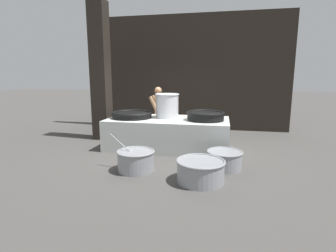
% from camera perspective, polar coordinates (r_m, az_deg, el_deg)
% --- Properties ---
extents(ground_plane, '(60.00, 60.00, 0.00)m').
position_cam_1_polar(ground_plane, '(7.28, 0.00, -4.74)').
color(ground_plane, '#474442').
extents(back_wall, '(7.56, 0.24, 4.14)m').
position_cam_1_polar(back_wall, '(9.94, 3.55, 11.43)').
color(back_wall, black).
rests_on(back_wall, ground_plane).
extents(support_pillar, '(0.49, 0.49, 4.14)m').
position_cam_1_polar(support_pillar, '(8.41, -14.48, 11.27)').
color(support_pillar, black).
rests_on(support_pillar, ground_plane).
extents(hearth_platform, '(3.25, 1.61, 0.82)m').
position_cam_1_polar(hearth_platform, '(7.19, 0.00, -1.60)').
color(hearth_platform, silver).
rests_on(hearth_platform, ground_plane).
extents(giant_wok_near, '(1.12, 1.12, 0.17)m').
position_cam_1_polar(giant_wok_near, '(7.30, -7.83, 2.49)').
color(giant_wok_near, black).
rests_on(giant_wok_near, hearth_platform).
extents(giant_wok_far, '(0.99, 0.99, 0.23)m').
position_cam_1_polar(giant_wok_far, '(6.90, 8.15, 2.29)').
color(giant_wok_far, black).
rests_on(giant_wok_far, hearth_platform).
extents(stock_pot, '(0.66, 0.66, 0.67)m').
position_cam_1_polar(stock_pot, '(7.24, -0.19, 4.53)').
color(stock_pot, silver).
rests_on(stock_pot, hearth_platform).
extents(cook, '(0.41, 0.62, 1.63)m').
position_cam_1_polar(cook, '(8.24, -2.20, 3.31)').
color(cook, '#9E7551').
rests_on(cook, ground_plane).
extents(prep_bowl_vegetables, '(1.02, 0.79, 0.74)m').
position_cam_1_polar(prep_bowl_vegetables, '(5.53, -7.03, -7.27)').
color(prep_bowl_vegetables, gray).
rests_on(prep_bowl_vegetables, ground_plane).
extents(prep_bowl_meat, '(0.77, 0.77, 0.39)m').
position_cam_1_polar(prep_bowl_meat, '(5.75, 12.20, -7.01)').
color(prep_bowl_meat, gray).
rests_on(prep_bowl_meat, ground_plane).
extents(prep_bowl_extra, '(0.92, 0.92, 0.42)m').
position_cam_1_polar(prep_bowl_extra, '(4.96, 7.08, -9.46)').
color(prep_bowl_extra, gray).
rests_on(prep_bowl_extra, ground_plane).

